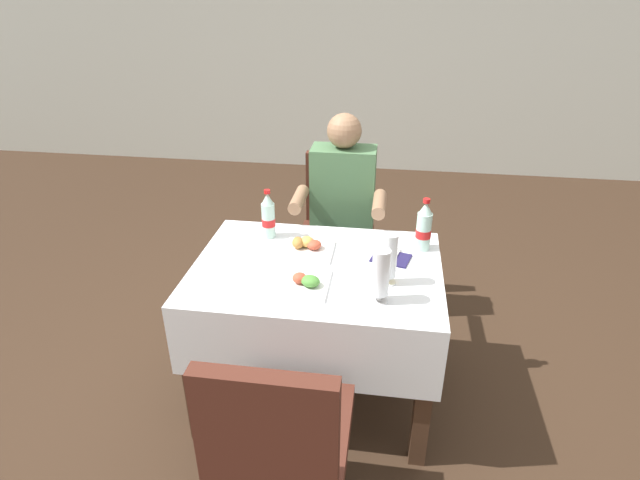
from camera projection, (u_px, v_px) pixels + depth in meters
ground_plane at (303, 384)px, 2.68m from camera, size 11.00×11.00×0.00m
back_wall at (362, 15)px, 5.04m from camera, size 11.00×0.12×3.13m
main_dining_table at (317, 299)px, 2.37m from camera, size 1.11×0.82×0.75m
chair_far_diner_seat at (337, 227)px, 3.08m from camera, size 0.44×0.50×0.97m
chair_near_camera_side at (280, 439)px, 1.67m from camera, size 0.44×0.50×0.97m
seated_diner_far at (342, 211)px, 2.91m from camera, size 0.50×0.46×1.26m
plate_near_camera at (302, 282)px, 2.14m from camera, size 0.25×0.25×0.06m
plate_far_diner at (307, 247)px, 2.41m from camera, size 0.23×0.23×0.06m
beer_glass_left at (381, 276)px, 1.99m from camera, size 0.07×0.07×0.23m
beer_glass_middle at (389, 259)px, 2.11m from camera, size 0.07×0.07×0.23m
cola_bottle_primary at (424, 228)px, 2.38m from camera, size 0.07×0.07×0.26m
cola_bottle_secondary at (268, 217)px, 2.50m from camera, size 0.07×0.07×0.25m
napkin_cutlery_set at (391, 258)px, 2.34m from camera, size 0.20×0.20×0.01m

